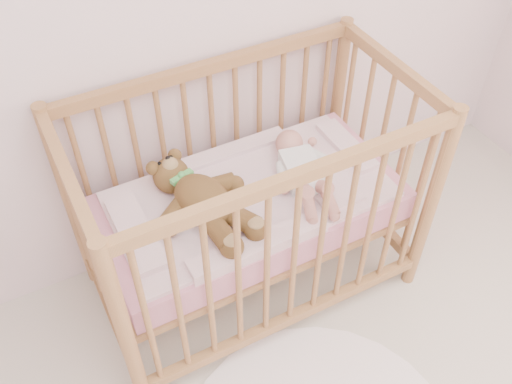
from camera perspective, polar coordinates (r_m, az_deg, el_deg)
crib at (r=2.34m, az=-0.57°, el=-1.30°), size 1.36×0.76×1.00m
mattress at (r=2.35m, az=-0.57°, el=-1.55°), size 1.22×0.62×0.13m
blanket at (r=2.30m, az=-0.58°, el=-0.27°), size 1.10×0.58×0.06m
baby at (r=2.32m, az=4.58°, el=2.57°), size 0.36×0.57×0.13m
teddy_bear at (r=2.16m, az=-5.29°, el=-0.88°), size 0.55×0.67×0.16m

